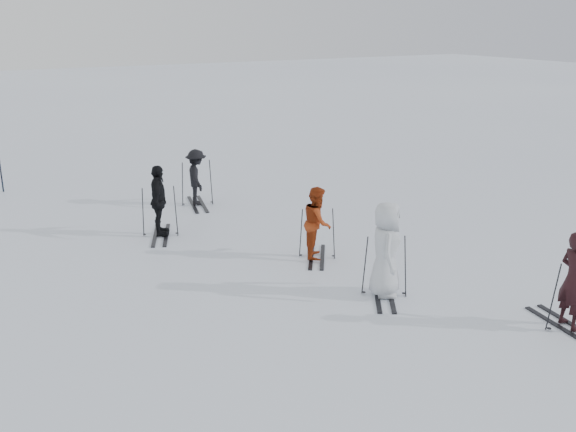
# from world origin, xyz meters

# --- Properties ---
(ground) EXTENTS (120.00, 120.00, 0.00)m
(ground) POSITION_xyz_m (0.00, 0.00, 0.00)
(ground) COLOR silver
(ground) RESTS_ON ground
(skier_near_dark) EXTENTS (0.52, 0.71, 1.78)m
(skier_near_dark) POSITION_xyz_m (2.68, -4.42, 0.89)
(skier_near_dark) COLOR black
(skier_near_dark) RESTS_ON ground
(skier_red) EXTENTS (0.95, 1.01, 1.64)m
(skier_red) POSITION_xyz_m (0.59, 0.69, 0.82)
(skier_red) COLOR #923010
(skier_red) RESTS_ON ground
(skier_grey) EXTENTS (1.00, 1.10, 1.89)m
(skier_grey) POSITION_xyz_m (0.66, -1.72, 0.94)
(skier_grey) COLOR silver
(skier_grey) RESTS_ON ground
(skier_uphill_left) EXTENTS (0.79, 1.13, 1.78)m
(skier_uphill_left) POSITION_xyz_m (-2.06, 3.89, 0.89)
(skier_uphill_left) COLOR black
(skier_uphill_left) RESTS_ON ground
(skier_uphill_far) EXTENTS (0.82, 1.15, 1.61)m
(skier_uphill_far) POSITION_xyz_m (-0.23, 6.03, 0.81)
(skier_uphill_far) COLOR black
(skier_uphill_far) RESTS_ON ground
(skis_near_dark) EXTENTS (1.97, 1.25, 1.34)m
(skis_near_dark) POSITION_xyz_m (2.68, -4.42, 0.67)
(skis_near_dark) COLOR black
(skis_near_dark) RESTS_ON ground
(skis_red) EXTENTS (1.86, 1.64, 1.21)m
(skis_red) POSITION_xyz_m (0.59, 0.69, 0.60)
(skis_red) COLOR black
(skis_red) RESTS_ON ground
(skis_grey) EXTENTS (1.98, 1.73, 1.28)m
(skis_grey) POSITION_xyz_m (0.66, -1.72, 0.64)
(skis_grey) COLOR black
(skis_grey) RESTS_ON ground
(skis_uphill_left) EXTENTS (2.02, 1.55, 1.31)m
(skis_uphill_left) POSITION_xyz_m (-2.06, 3.89, 0.66)
(skis_uphill_left) COLOR black
(skis_uphill_left) RESTS_ON ground
(skis_uphill_far) EXTENTS (2.03, 1.37, 1.35)m
(skis_uphill_far) POSITION_xyz_m (-0.23, 6.03, 0.68)
(skis_uphill_far) COLOR black
(skis_uphill_far) RESTS_ON ground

